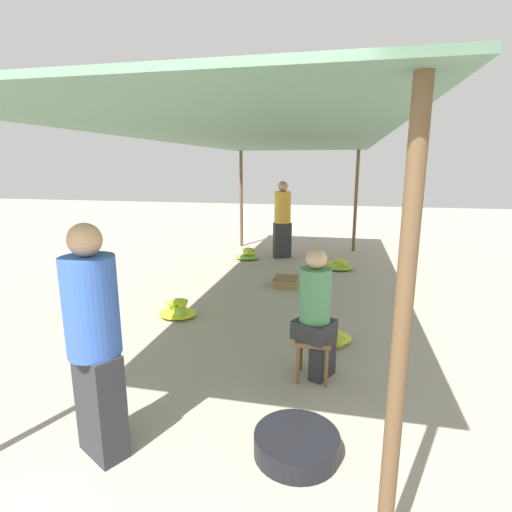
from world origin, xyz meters
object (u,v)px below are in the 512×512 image
Objects in this scene: banana_pile_right_0 at (331,337)px; banana_pile_left_1 at (248,255)px; basin_black at (297,444)px; crate_near at (286,282)px; banana_pile_right_1 at (339,266)px; vendor_seated at (317,312)px; stool at (313,346)px; vendor_foreground at (94,341)px; banana_pile_left_0 at (178,310)px; shopper_walking_mid at (282,219)px.

banana_pile_left_1 is at bearing 116.48° from banana_pile_right_0.
banana_pile_left_1 is (-1.83, 6.03, 0.01)m from basin_black.
crate_near is (1.15, -1.88, -0.01)m from banana_pile_left_1.
banana_pile_left_1 reaches higher than banana_pile_right_1.
crate_near is at bearing 111.79° from banana_pile_right_0.
stool is at bearing -153.31° from vendor_seated.
vendor_foreground is 2.72× the size of basin_black.
vendor_seated is 2.53× the size of banana_pile_left_0.
stool is at bearing 88.50° from basin_black.
vendor_foreground is at bearing -135.78° from vendor_seated.
vendor_seated is at bearing -98.91° from banana_pile_right_0.
vendor_seated is 2.44m from banana_pile_left_0.
vendor_foreground is at bearing -135.61° from stool.
vendor_seated reaches higher than crate_near.
stool reaches higher than banana_pile_right_1.
vendor_seated is at bearing 87.59° from basin_black.
shopper_walking_mid is at bearing 148.50° from banana_pile_right_1.
crate_near is (-0.86, 2.16, 0.02)m from banana_pile_right_0.
shopper_walking_mid is (0.74, 0.33, 0.81)m from banana_pile_left_1.
vendor_foreground is 4.15× the size of crate_near.
vendor_seated reaches higher than banana_pile_right_0.
banana_pile_left_1 reaches higher than basin_black.
basin_black is at bearing -50.67° from banana_pile_left_0.
banana_pile_right_1 is 1.67m from crate_near.
basin_black is at bearing -73.13° from banana_pile_left_1.
banana_pile_right_1 is at bearing 57.58° from crate_near.
basin_black is at bearing -92.41° from vendor_seated.
basin_black is 6.30m from banana_pile_left_1.
vendor_foreground is at bearing -78.25° from banana_pile_left_0.
banana_pile_right_1 is at bearing 87.60° from stool.
basin_black is at bearing -80.27° from shopper_walking_mid.
shopper_walking_mid reaches higher than banana_pile_left_1.
vendor_foreground is 2.84m from banana_pile_left_0.
shopper_walking_mid is at bearing 106.27° from banana_pile_right_0.
shopper_walking_mid is (0.86, 3.97, 0.81)m from banana_pile_left_0.
vendor_seated is 3.22× the size of crate_near.
basin_black is 5.56m from banana_pile_right_1.
shopper_walking_mid is (-1.09, 6.35, 0.82)m from basin_black.
stool is 0.82× the size of banana_pile_left_0.
shopper_walking_mid is (-1.12, 5.24, 0.55)m from stool.
banana_pile_left_1 is 1.14m from shopper_walking_mid.
stool is 0.33× the size of vendor_seated.
banana_pile_left_0 reaches higher than banana_pile_right_0.
shopper_walking_mid is at bearing 102.26° from vendor_seated.
banana_pile_left_1 is 4.51m from banana_pile_right_0.
banana_pile_left_0 is 2.18m from crate_near.
stool is 0.35m from vendor_seated.
stool is 0.25× the size of shopper_walking_mid.
banana_pile_left_1 is at bearing -156.18° from shopper_walking_mid.
banana_pile_right_1 is at bearing 87.78° from basin_black.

